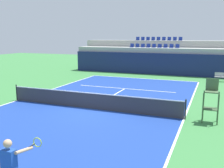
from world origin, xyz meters
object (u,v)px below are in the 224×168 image
tennis_ball_0 (33,144)px  player_bench (223,76)px  tennis_net (90,100)px  player (10,166)px  umpire_chair (211,99)px

tennis_ball_0 → player_bench: bearing=68.6°
tennis_net → player: bearing=-76.8°
player → umpire_chair: umpire_chair is taller
umpire_chair → player: bearing=-118.2°
player → player_bench: size_ratio=1.14×
player → tennis_ball_0: 3.68m
tennis_net → player: 8.90m
tennis_net → player: (2.03, -8.65, 0.47)m
player → umpire_chair: 9.88m
tennis_ball_0 → player: bearing=-60.0°
player → tennis_ball_0: bearing=126.4°
tennis_net → umpire_chair: bearing=0.5°
player → player_bench: player is taller
umpire_chair → tennis_ball_0: (-6.45, -5.63, -1.14)m
umpire_chair → tennis_net: bearing=-179.5°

